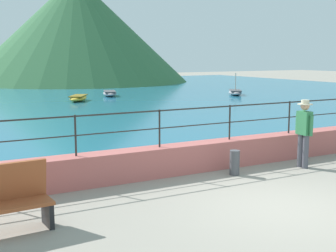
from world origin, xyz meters
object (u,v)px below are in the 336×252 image
at_px(bollard, 235,163).
at_px(person_walking, 304,130).
at_px(boat_1, 235,92).
at_px(boat_0, 110,93).
at_px(boat_2, 78,98).

bearing_deg(bollard, person_walking, -7.12).
height_order(bollard, boat_1, boat_1).
height_order(bollard, boat_0, bollard).
xyz_separation_m(bollard, boat_0, (5.01, 20.95, -0.05)).
height_order(person_walking, bollard, person_walking).
height_order(boat_1, boat_2, boat_1).
bearing_deg(boat_0, boat_2, -142.00).
bearing_deg(person_walking, boat_2, 89.86).
bearing_deg(boat_1, person_walking, -122.20).
xyz_separation_m(person_walking, boat_1, (11.16, 17.72, -0.72)).
distance_m(boat_1, boat_2, 11.17).
height_order(person_walking, boat_0, person_walking).
bearing_deg(boat_0, boat_1, -23.10).
distance_m(person_walking, boat_2, 18.88).
height_order(person_walking, boat_1, person_walking).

